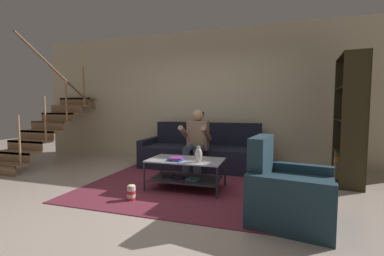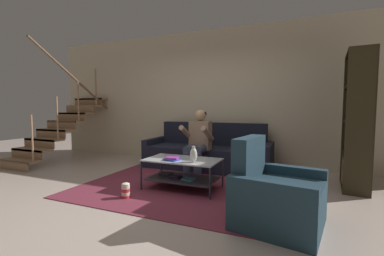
% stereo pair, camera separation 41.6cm
% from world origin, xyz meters
% --- Properties ---
extents(ground, '(16.80, 16.80, 0.00)m').
position_xyz_m(ground, '(0.00, 0.00, 0.00)').
color(ground, '#C0AC9F').
extents(back_partition, '(8.40, 0.12, 2.90)m').
position_xyz_m(back_partition, '(0.00, 2.46, 1.45)').
color(back_partition, beige).
rests_on(back_partition, ground).
extents(staircase_run, '(0.91, 2.55, 2.57)m').
position_xyz_m(staircase_run, '(-3.26, 1.42, 0.94)').
color(staircase_run, '#A27956').
rests_on(staircase_run, ground).
extents(couch, '(2.49, 0.88, 0.90)m').
position_xyz_m(couch, '(0.14, 1.83, 0.30)').
color(couch, black).
rests_on(couch, ground).
extents(person_seated_center, '(0.50, 0.58, 1.18)m').
position_xyz_m(person_seated_center, '(0.14, 1.30, 0.65)').
color(person_seated_center, '#3C455C').
rests_on(person_seated_center, ground).
extents(coffee_table, '(1.10, 0.62, 0.45)m').
position_xyz_m(coffee_table, '(0.22, 0.43, 0.29)').
color(coffee_table, '#B7BEC4').
rests_on(coffee_table, ground).
extents(area_rug, '(3.00, 3.34, 0.01)m').
position_xyz_m(area_rug, '(0.19, 1.01, 0.01)').
color(area_rug, maroon).
rests_on(area_rug, ground).
extents(vase, '(0.10, 0.10, 0.23)m').
position_xyz_m(vase, '(0.46, 0.30, 0.55)').
color(vase, silver).
rests_on(vase, coffee_table).
extents(book_stack, '(0.25, 0.22, 0.05)m').
position_xyz_m(book_stack, '(0.13, 0.30, 0.47)').
color(book_stack, blue).
rests_on(book_stack, coffee_table).
extents(bookshelf, '(0.42, 0.93, 2.03)m').
position_xyz_m(bookshelf, '(2.66, 1.54, 0.84)').
color(bookshelf, '#2D2615').
rests_on(bookshelf, ground).
extents(armchair, '(0.94, 0.96, 0.90)m').
position_xyz_m(armchair, '(1.62, -0.26, 0.29)').
color(armchair, '#1F3745').
rests_on(armchair, ground).
extents(popcorn_tub, '(0.11, 0.11, 0.21)m').
position_xyz_m(popcorn_tub, '(-0.29, -0.24, 0.11)').
color(popcorn_tub, red).
rests_on(popcorn_tub, ground).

